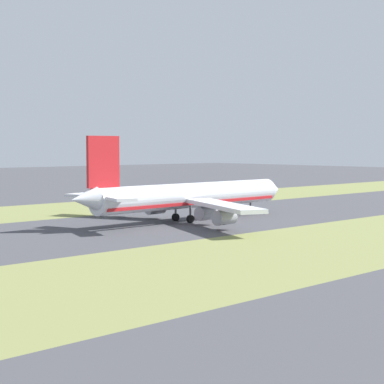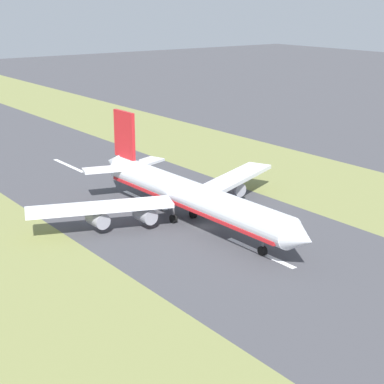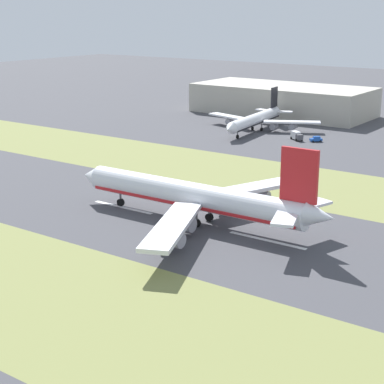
{
  "view_description": "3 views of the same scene",
  "coord_description": "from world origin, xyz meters",
  "px_view_note": "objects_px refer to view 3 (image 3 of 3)",
  "views": [
    {
      "loc": [
        114.57,
        -106.97,
        17.84
      ],
      "look_at": [
        0.94,
        -2.9,
        7.0
      ],
      "focal_mm": 60.0,
      "sensor_mm": 36.0,
      "label": 1
    },
    {
      "loc": [
        75.41,
        98.5,
        45.01
      ],
      "look_at": [
        0.94,
        -2.9,
        7.0
      ],
      "focal_mm": 60.0,
      "sensor_mm": 36.0,
      "label": 2
    },
    {
      "loc": [
        -112.0,
        -83.19,
        46.77
      ],
      "look_at": [
        0.94,
        -2.9,
        7.0
      ],
      "focal_mm": 60.0,
      "sensor_mm": 36.0,
      "label": 3
    }
  ],
  "objects_px": {
    "service_truck": "(297,136)",
    "terminal_building": "(282,100)",
    "apron_car": "(316,139)",
    "airplane_main_jet": "(199,198)",
    "airplane_parked_apron": "(256,119)"
  },
  "relations": [
    {
      "from": "service_truck",
      "to": "apron_car",
      "type": "xyz_separation_m",
      "value": [
        1.41,
        -7.16,
        -0.66
      ]
    },
    {
      "from": "airplane_main_jet",
      "to": "apron_car",
      "type": "height_order",
      "value": "airplane_main_jet"
    },
    {
      "from": "airplane_main_jet",
      "to": "terminal_building",
      "type": "xyz_separation_m",
      "value": [
        149.94,
        57.71,
        0.49
      ]
    },
    {
      "from": "terminal_building",
      "to": "airplane_parked_apron",
      "type": "distance_m",
      "value": 45.07
    },
    {
      "from": "airplane_main_jet",
      "to": "terminal_building",
      "type": "relative_size",
      "value": 0.84
    },
    {
      "from": "airplane_main_jet",
      "to": "terminal_building",
      "type": "bearing_deg",
      "value": 21.05
    },
    {
      "from": "airplane_main_jet",
      "to": "service_truck",
      "type": "height_order",
      "value": "airplane_main_jet"
    },
    {
      "from": "service_truck",
      "to": "apron_car",
      "type": "height_order",
      "value": "service_truck"
    },
    {
      "from": "terminal_building",
      "to": "airplane_parked_apron",
      "type": "relative_size",
      "value": 1.56
    },
    {
      "from": "terminal_building",
      "to": "apron_car",
      "type": "relative_size",
      "value": 18.14
    },
    {
      "from": "apron_car",
      "to": "terminal_building",
      "type": "bearing_deg",
      "value": 38.81
    },
    {
      "from": "terminal_building",
      "to": "apron_car",
      "type": "bearing_deg",
      "value": -141.19
    },
    {
      "from": "service_truck",
      "to": "airplane_main_jet",
      "type": "bearing_deg",
      "value": -165.89
    },
    {
      "from": "service_truck",
      "to": "terminal_building",
      "type": "bearing_deg",
      "value": 32.72
    },
    {
      "from": "terminal_building",
      "to": "apron_car",
      "type": "distance_m",
      "value": 64.14
    }
  ]
}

